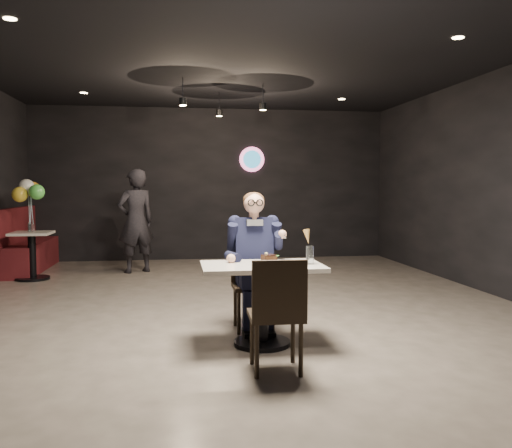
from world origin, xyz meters
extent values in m
plane|color=gray|center=(0.00, 0.00, 0.00)|extent=(9.00, 9.00, 0.00)
cube|color=black|center=(0.00, 2.00, 2.88)|extent=(1.40, 1.20, 0.36)
cube|color=silver|center=(0.06, -1.51, 0.38)|extent=(1.10, 0.70, 0.75)
cube|color=black|center=(0.06, -0.96, 0.46)|extent=(0.42, 0.46, 0.92)
cube|color=black|center=(0.06, -2.21, 0.46)|extent=(0.43, 0.47, 0.92)
cube|color=black|center=(0.06, -0.96, 0.72)|extent=(0.60, 0.80, 1.44)
cylinder|color=white|center=(0.15, -1.57, 0.76)|extent=(0.21, 0.21, 0.01)
cube|color=black|center=(0.11, -1.62, 0.80)|extent=(0.14, 0.13, 0.08)
ellipsoid|color=green|center=(0.17, -1.63, 0.84)|extent=(0.07, 0.04, 0.01)
cylinder|color=silver|center=(0.50, -1.56, 0.83)|extent=(0.07, 0.07, 0.17)
cone|color=tan|center=(0.48, -1.54, 1.00)|extent=(0.08, 0.08, 0.14)
cube|color=#4B1014|center=(-3.25, 3.46, 0.55)|extent=(0.55, 2.19, 1.09)
cube|color=silver|center=(-2.95, 2.46, 0.37)|extent=(0.59, 0.59, 0.74)
cylinder|color=silver|center=(-2.95, 2.46, 0.82)|extent=(0.10, 0.10, 0.14)
cube|color=yellow|center=(-2.95, 2.46, 1.26)|extent=(0.43, 0.43, 0.72)
imported|color=black|center=(-1.39, 2.96, 0.87)|extent=(0.76, 0.66, 1.75)
camera|label=1|loc=(-0.70, -6.36, 1.46)|focal=38.00mm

